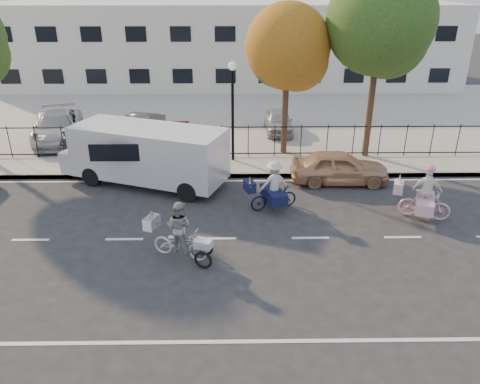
{
  "coord_description": "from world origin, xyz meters",
  "views": [
    {
      "loc": [
        0.54,
        -13.06,
        7.65
      ],
      "look_at": [
        0.74,
        1.2,
        1.1
      ],
      "focal_mm": 35.0,
      "sensor_mm": 36.0,
      "label": 1
    }
  ],
  "objects_px": {
    "bull_bike": "(273,190)",
    "pedestrian": "(68,150)",
    "lot_car_a": "(57,127)",
    "lot_car_d": "(278,121)",
    "lamppost": "(233,95)",
    "gold_sedan": "(339,167)",
    "lot_car_c": "(138,128)",
    "unicorn_bike": "(425,199)",
    "white_van": "(146,153)",
    "zebra_trike": "(180,237)",
    "lot_car_b": "(58,127)"
  },
  "relations": [
    {
      "from": "pedestrian",
      "to": "lot_car_c",
      "type": "bearing_deg",
      "value": -147.73
    },
    {
      "from": "gold_sedan",
      "to": "lamppost",
      "type": "bearing_deg",
      "value": 63.79
    },
    {
      "from": "lamppost",
      "to": "gold_sedan",
      "type": "relative_size",
      "value": 1.1
    },
    {
      "from": "lamppost",
      "to": "lot_car_b",
      "type": "distance_m",
      "value": 9.55
    },
    {
      "from": "lot_car_a",
      "to": "lot_car_d",
      "type": "relative_size",
      "value": 1.39
    },
    {
      "from": "lot_car_a",
      "to": "white_van",
      "type": "bearing_deg",
      "value": -57.37
    },
    {
      "from": "gold_sedan",
      "to": "lot_car_b",
      "type": "relative_size",
      "value": 0.79
    },
    {
      "from": "lamppost",
      "to": "lot_car_c",
      "type": "xyz_separation_m",
      "value": [
        -4.78,
        2.89,
        -2.34
      ]
    },
    {
      "from": "zebra_trike",
      "to": "gold_sedan",
      "type": "bearing_deg",
      "value": -25.83
    },
    {
      "from": "unicorn_bike",
      "to": "gold_sedan",
      "type": "bearing_deg",
      "value": 56.7
    },
    {
      "from": "lamppost",
      "to": "lot_car_a",
      "type": "height_order",
      "value": "lamppost"
    },
    {
      "from": "lot_car_d",
      "to": "unicorn_bike",
      "type": "bearing_deg",
      "value": -67.12
    },
    {
      "from": "white_van",
      "to": "pedestrian",
      "type": "height_order",
      "value": "white_van"
    },
    {
      "from": "white_van",
      "to": "lot_car_a",
      "type": "distance_m",
      "value": 7.43
    },
    {
      "from": "unicorn_bike",
      "to": "lot_car_d",
      "type": "distance_m",
      "value": 10.54
    },
    {
      "from": "bull_bike",
      "to": "lot_car_d",
      "type": "xyz_separation_m",
      "value": [
        0.99,
        8.89,
        0.0
      ]
    },
    {
      "from": "bull_bike",
      "to": "gold_sedan",
      "type": "distance_m",
      "value": 3.73
    },
    {
      "from": "bull_bike",
      "to": "lot_car_c",
      "type": "height_order",
      "value": "bull_bike"
    },
    {
      "from": "pedestrian",
      "to": "lot_car_c",
      "type": "height_order",
      "value": "pedestrian"
    },
    {
      "from": "lot_car_c",
      "to": "lot_car_a",
      "type": "bearing_deg",
      "value": -160.44
    },
    {
      "from": "zebra_trike",
      "to": "gold_sedan",
      "type": "distance_m",
      "value": 8.09
    },
    {
      "from": "lamppost",
      "to": "bull_bike",
      "type": "distance_m",
      "value": 5.43
    },
    {
      "from": "unicorn_bike",
      "to": "bull_bike",
      "type": "height_order",
      "value": "unicorn_bike"
    },
    {
      "from": "zebra_trike",
      "to": "white_van",
      "type": "bearing_deg",
      "value": 39.48
    },
    {
      "from": "unicorn_bike",
      "to": "lot_car_d",
      "type": "height_order",
      "value": "unicorn_bike"
    },
    {
      "from": "bull_bike",
      "to": "lot_car_d",
      "type": "relative_size",
      "value": 0.59
    },
    {
      "from": "lamppost",
      "to": "lot_car_a",
      "type": "xyz_separation_m",
      "value": [
        -8.81,
        2.82,
        -2.27
      ]
    },
    {
      "from": "pedestrian",
      "to": "lot_car_a",
      "type": "distance_m",
      "value": 4.36
    },
    {
      "from": "bull_bike",
      "to": "lot_car_b",
      "type": "height_order",
      "value": "bull_bike"
    },
    {
      "from": "white_van",
      "to": "pedestrian",
      "type": "xyz_separation_m",
      "value": [
        -3.49,
        1.18,
        -0.24
      ]
    },
    {
      "from": "lamppost",
      "to": "pedestrian",
      "type": "height_order",
      "value": "lamppost"
    },
    {
      "from": "lamppost",
      "to": "zebra_trike",
      "type": "relative_size",
      "value": 2.06
    },
    {
      "from": "white_van",
      "to": "lot_car_a",
      "type": "relative_size",
      "value": 1.5
    },
    {
      "from": "pedestrian",
      "to": "lot_car_b",
      "type": "distance_m",
      "value": 4.48
    },
    {
      "from": "unicorn_bike",
      "to": "lot_car_c",
      "type": "xyz_separation_m",
      "value": [
        -11.37,
        8.34,
        0.03
      ]
    },
    {
      "from": "gold_sedan",
      "to": "lot_car_d",
      "type": "xyz_separation_m",
      "value": [
        -1.89,
        6.53,
        0.07
      ]
    },
    {
      "from": "unicorn_bike",
      "to": "gold_sedan",
      "type": "relative_size",
      "value": 0.51
    },
    {
      "from": "lot_car_b",
      "to": "lot_car_a",
      "type": "bearing_deg",
      "value": -111.96
    },
    {
      "from": "unicorn_bike",
      "to": "white_van",
      "type": "xyz_separation_m",
      "value": [
        -10.04,
        3.15,
        0.56
      ]
    },
    {
      "from": "bull_bike",
      "to": "lot_car_c",
      "type": "relative_size",
      "value": 0.54
    },
    {
      "from": "lamppost",
      "to": "zebra_trike",
      "type": "xyz_separation_m",
      "value": [
        -1.57,
        -7.86,
        -2.41
      ]
    },
    {
      "from": "lamppost",
      "to": "white_van",
      "type": "distance_m",
      "value": 4.52
    },
    {
      "from": "white_van",
      "to": "lot_car_c",
      "type": "height_order",
      "value": "white_van"
    },
    {
      "from": "lamppost",
      "to": "lot_car_d",
      "type": "distance_m",
      "value": 5.42
    },
    {
      "from": "gold_sedan",
      "to": "lot_car_d",
      "type": "bearing_deg",
      "value": 18.02
    },
    {
      "from": "bull_bike",
      "to": "pedestrian",
      "type": "distance_m",
      "value": 9.1
    },
    {
      "from": "lamppost",
      "to": "lot_car_c",
      "type": "bearing_deg",
      "value": 148.81
    },
    {
      "from": "zebra_trike",
      "to": "lot_car_c",
      "type": "height_order",
      "value": "zebra_trike"
    },
    {
      "from": "lot_car_c",
      "to": "white_van",
      "type": "bearing_deg",
      "value": -57.12
    },
    {
      "from": "lamppost",
      "to": "unicorn_bike",
      "type": "xyz_separation_m",
      "value": [
        6.59,
        -5.45,
        -2.37
      ]
    }
  ]
}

